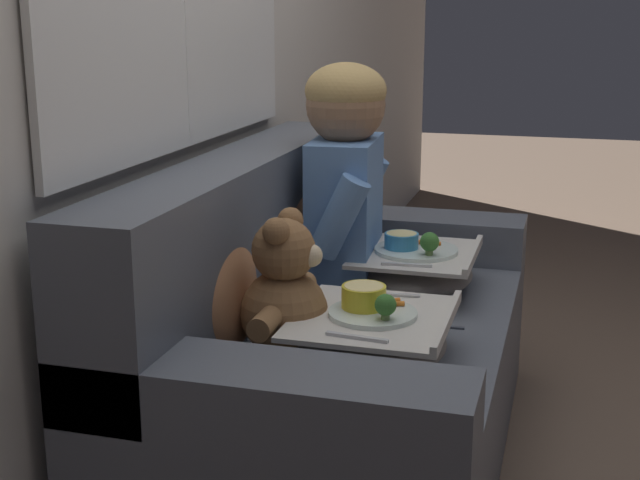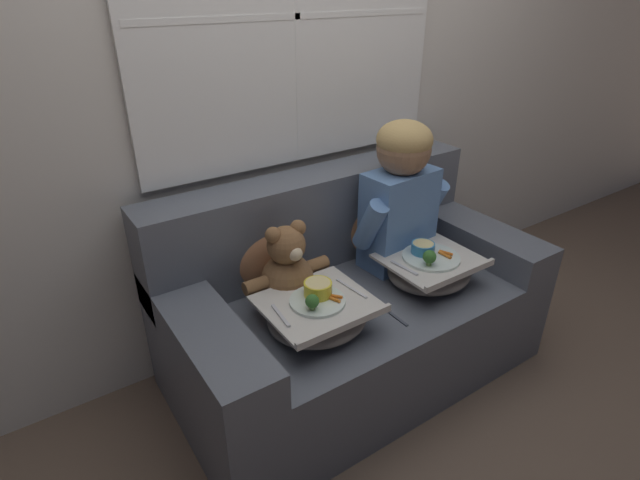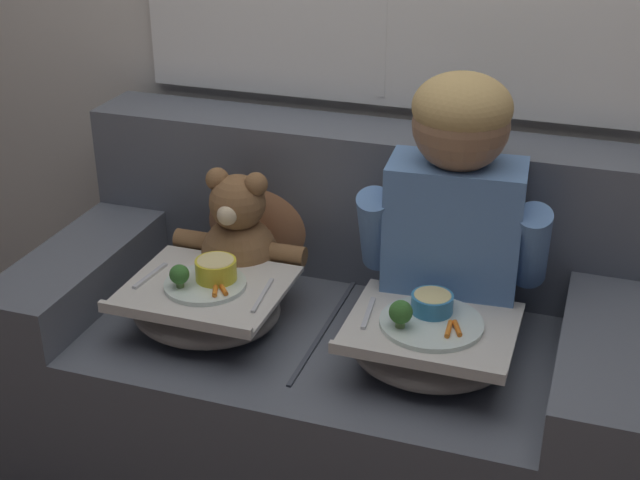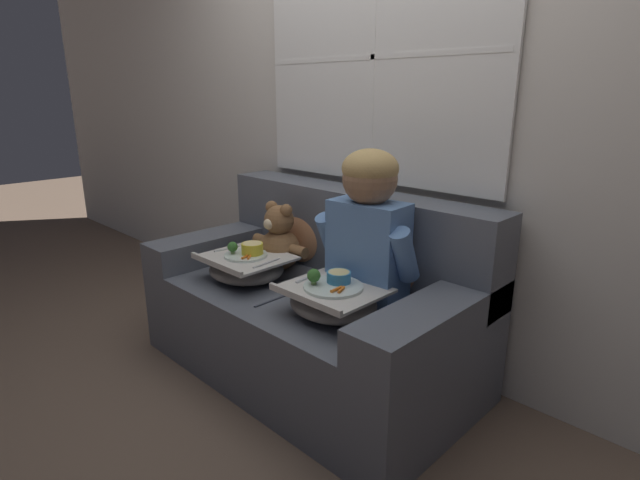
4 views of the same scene
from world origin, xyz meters
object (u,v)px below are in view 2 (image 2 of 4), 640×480
object	(u,v)px
throw_pillow_behind_child	(376,215)
teddy_bear	(288,270)
throw_pillow_behind_teddy	(268,247)
lap_tray_child	(429,269)
lap_tray_teddy	(318,314)
couch	(348,305)
child_figure	(401,189)

from	to	relation	value
throw_pillow_behind_child	teddy_bear	bearing A→B (deg)	-164.62
throw_pillow_behind_child	throw_pillow_behind_teddy	size ratio (longest dim) A/B	1.10
lap_tray_child	lap_tray_teddy	size ratio (longest dim) A/B	0.98
lap_tray_teddy	couch	bearing A→B (deg)	33.55
lap_tray_child	lap_tray_teddy	bearing A→B (deg)	-179.99
child_figure	couch	bearing A→B (deg)	-175.34
throw_pillow_behind_child	throw_pillow_behind_teddy	world-z (taller)	throw_pillow_behind_child
throw_pillow_behind_child	lap_tray_child	world-z (taller)	throw_pillow_behind_child
teddy_bear	lap_tray_child	xyz separation A→B (m)	(0.59, -0.21, -0.08)
couch	throw_pillow_behind_teddy	bearing A→B (deg)	148.25
throw_pillow_behind_child	throw_pillow_behind_teddy	distance (m)	0.59
teddy_bear	lap_tray_teddy	xyz separation A→B (m)	(0.00, -0.22, -0.08)
throw_pillow_behind_teddy	lap_tray_child	distance (m)	0.71
couch	child_figure	size ratio (longest dim) A/B	2.40
lap_tray_child	lap_tray_teddy	world-z (taller)	lap_tray_child
child_figure	lap_tray_teddy	bearing A→B (deg)	-159.59
throw_pillow_behind_child	child_figure	bearing A→B (deg)	-89.97
child_figure	lap_tray_teddy	size ratio (longest dim) A/B	1.66
child_figure	lap_tray_teddy	world-z (taller)	child_figure
teddy_bear	lap_tray_child	distance (m)	0.63
couch	throw_pillow_behind_teddy	size ratio (longest dim) A/B	4.42
couch	lap_tray_child	bearing A→B (deg)	-33.60
lap_tray_child	couch	bearing A→B (deg)	146.40
child_figure	lap_tray_child	size ratio (longest dim) A/B	1.69
throw_pillow_behind_teddy	child_figure	world-z (taller)	child_figure
couch	teddy_bear	world-z (taller)	couch
lap_tray_child	lap_tray_teddy	xyz separation A→B (m)	(-0.59, -0.00, -0.00)
throw_pillow_behind_teddy	couch	bearing A→B (deg)	-31.75
child_figure	lap_tray_teddy	xyz separation A→B (m)	(-0.59, -0.22, -0.30)
lap_tray_teddy	lap_tray_child	bearing A→B (deg)	0.01
throw_pillow_behind_teddy	lap_tray_teddy	bearing A→B (deg)	-89.94
couch	lap_tray_child	size ratio (longest dim) A/B	4.06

